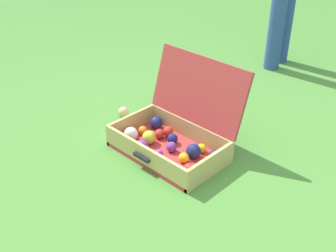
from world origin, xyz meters
The scene contains 3 objects.
ground_plane centered at (0.00, 0.00, 0.00)m, with size 16.00×16.00×0.00m, color #4C8C38.
open_suitcase centered at (-0.10, 0.00, 0.11)m, with size 0.61×0.51×0.49m.
stray_ball_on_grass centered at (-0.59, 0.04, 0.03)m, with size 0.07×0.07×0.07m, color #D1B784.
Camera 1 is at (1.22, -1.40, 1.30)m, focal length 44.28 mm.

